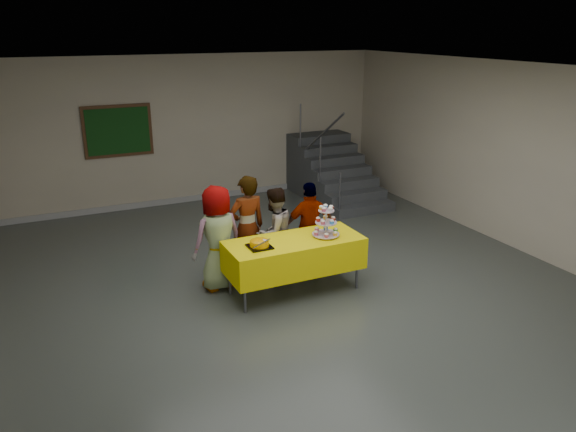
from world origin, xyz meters
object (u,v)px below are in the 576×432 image
object	(u,v)px
noticeboard	(118,131)
bake_table	(294,254)
bear_cake	(259,243)
staircase	(330,173)
schoolchild_c	(274,232)
cupcake_stand	(326,224)
schoolchild_a	(218,238)
schoolchild_d	(310,227)
schoolchild_b	(247,227)

from	to	relation	value
noticeboard	bake_table	bearing A→B (deg)	-72.33
bear_cake	staircase	world-z (taller)	staircase
schoolchild_c	staircase	world-z (taller)	staircase
cupcake_stand	schoolchild_a	bearing A→B (deg)	155.43
cupcake_stand	noticeboard	bearing A→B (deg)	112.33
bear_cake	schoolchild_d	xyz separation A→B (m)	(1.07, 0.61, -0.14)
cupcake_stand	schoolchild_c	world-z (taller)	schoolchild_c
schoolchild_d	noticeboard	xyz separation A→B (m)	(-2.04, 4.15, 0.91)
bake_table	staircase	size ratio (longest dim) A/B	0.78
bake_table	schoolchild_c	distance (m)	0.63
bear_cake	noticeboard	size ratio (longest dim) A/B	0.28
schoolchild_c	schoolchild_d	xyz separation A→B (m)	(0.56, -0.06, 0.01)
cupcake_stand	schoolchild_c	bearing A→B (deg)	125.44
schoolchild_c	schoolchild_a	bearing A→B (deg)	-17.58
cupcake_stand	schoolchild_c	distance (m)	0.88
schoolchild_b	noticeboard	xyz separation A→B (m)	(-1.10, 3.98, 0.83)
schoolchild_b	staircase	world-z (taller)	staircase
schoolchild_d	noticeboard	bearing A→B (deg)	-53.15
schoolchild_a	schoolchild_d	bearing A→B (deg)	168.66
staircase	schoolchild_b	bearing A→B (deg)	-134.93
cupcake_stand	schoolchild_b	world-z (taller)	schoolchild_b
bake_table	cupcake_stand	distance (m)	0.61
schoolchild_a	cupcake_stand	bearing A→B (deg)	144.16
schoolchild_a	schoolchild_d	distance (m)	1.44
schoolchild_a	staircase	world-z (taller)	staircase
bear_cake	schoolchild_d	distance (m)	1.24
cupcake_stand	schoolchild_b	distance (m)	1.18
schoolchild_c	noticeboard	size ratio (longest dim) A/B	1.03
bake_table	noticeboard	distance (m)	5.06
bear_cake	schoolchild_b	world-z (taller)	schoolchild_b
schoolchild_a	bear_cake	bearing A→B (deg)	109.74
schoolchild_b	cupcake_stand	bearing A→B (deg)	131.54
schoolchild_a	noticeboard	bearing A→B (deg)	-93.00
bake_table	noticeboard	world-z (taller)	noticeboard
noticeboard	schoolchild_d	bearing A→B (deg)	-63.85
schoolchild_c	noticeboard	world-z (taller)	noticeboard
schoolchild_b	schoolchild_d	bearing A→B (deg)	163.81
schoolchild_b	noticeboard	size ratio (longest dim) A/B	1.18
schoolchild_a	staircase	bearing A→B (deg)	-148.92
cupcake_stand	schoolchild_a	world-z (taller)	schoolchild_a
bake_table	schoolchild_a	world-z (taller)	schoolchild_a
bake_table	schoolchild_d	bearing A→B (deg)	46.41
bake_table	staircase	world-z (taller)	staircase
staircase	noticeboard	world-z (taller)	noticeboard
schoolchild_c	noticeboard	xyz separation A→B (m)	(-1.48, 4.09, 0.93)
cupcake_stand	noticeboard	xyz separation A→B (m)	(-1.96, 4.77, 0.65)
cupcake_stand	staircase	world-z (taller)	staircase
schoolchild_b	staircase	xyz separation A→B (m)	(3.14, 3.14, -0.28)
schoolchild_a	schoolchild_c	distance (m)	0.88
schoolchild_d	schoolchild_c	bearing A→B (deg)	4.83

